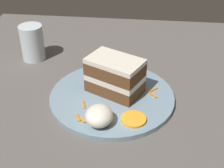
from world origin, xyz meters
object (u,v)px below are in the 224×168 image
Objects in this scene: plate at (112,97)px; cake_slice at (115,75)px; cream_dollop at (99,116)px; orange_garnish at (133,119)px; drinking_glass at (33,45)px.

cake_slice is at bearing -13.85° from plate.
cake_slice is at bearing -9.02° from cream_dollop.
plate is 5.42× the size of orange_garnish.
cake_slice is 0.28m from drinking_glass.
orange_garnish is (-0.08, -0.05, 0.01)m from plate.
plate is at bearing 12.55° from cake_slice.
cake_slice is (0.02, -0.00, 0.05)m from plate.
cream_dollop reaches higher than orange_garnish.
plate is 0.10m from cream_dollop.
orange_garnish is 0.38m from drinking_glass.
plate is 0.10m from orange_garnish.
cake_slice is 2.69× the size of orange_garnish.
plate is at bearing -8.08° from cream_dollop.
cake_slice is 1.45× the size of drinking_glass.
drinking_glass is (0.27, 0.22, 0.01)m from cream_dollop.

